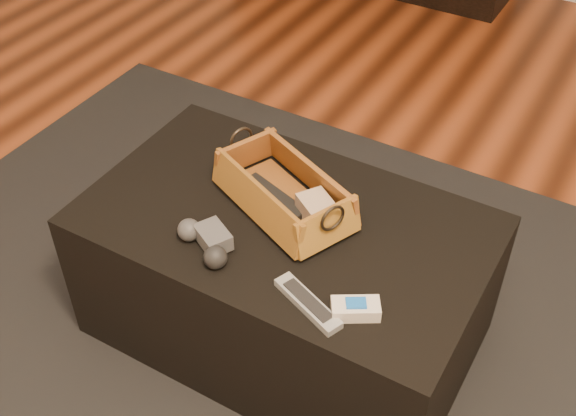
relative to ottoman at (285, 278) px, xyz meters
The scene contains 9 objects.
floor 0.29m from the ottoman, 72.56° to the right, with size 5.00×5.50×0.01m, color brown.
area_rug 0.22m from the ottoman, 90.00° to the right, with size 2.60×2.00×0.01m, color black.
ottoman is the anchor object (origin of this frame).
tv_remote 0.24m from the ottoman, 145.80° to the left, with size 0.20×0.04×0.02m, color black.
cloth_bundle 0.26m from the ottoman, 17.45° to the left, with size 0.10×0.07×0.06m, color tan.
wicker_basket 0.26m from the ottoman, 123.54° to the left, with size 0.42×0.33×0.13m.
game_controller 0.32m from the ottoman, 119.55° to the right, with size 0.18×0.13×0.06m.
silver_remote 0.36m from the ottoman, 49.68° to the right, with size 0.19×0.11×0.02m.
cream_gadget 0.41m from the ottoman, 33.25° to the right, with size 0.12×0.10×0.04m.
Camera 1 is at (0.61, -0.95, 1.62)m, focal length 45.00 mm.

